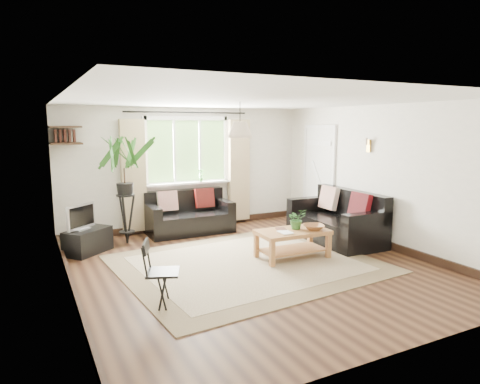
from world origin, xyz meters
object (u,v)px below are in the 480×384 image
coffee_table (292,244)px  folding_chair (163,273)px  palm_stand (125,190)px  sofa_right (335,217)px  sofa_back (189,213)px  tv_stand (88,241)px

coffee_table → folding_chair: (-2.31, -0.81, 0.16)m
palm_stand → sofa_right: bearing=-24.2°
sofa_back → sofa_right: sofa_right is taller
sofa_back → sofa_right: bearing=-38.7°
tv_stand → palm_stand: palm_stand is taller
palm_stand → folding_chair: (-0.20, -2.84, -0.56)m
sofa_back → folding_chair: size_ratio=2.10×
sofa_right → coffee_table: (-1.26, -0.52, -0.20)m
sofa_right → palm_stand: 3.73m
sofa_right → palm_stand: size_ratio=0.97×
tv_stand → palm_stand: bearing=-16.9°
palm_stand → folding_chair: 2.90m
coffee_table → palm_stand: bearing=136.0°
folding_chair → tv_stand: bearing=32.8°
sofa_back → coffee_table: 2.41m
tv_stand → palm_stand: (0.69, 0.29, 0.74)m
folding_chair → coffee_table: bearing=-48.9°
palm_stand → coffee_table: bearing=-44.0°
sofa_right → coffee_table: sofa_right is taller
coffee_table → palm_stand: (-2.11, 2.03, 0.72)m
sofa_back → palm_stand: size_ratio=0.86×
coffee_table → folding_chair: folding_chair is taller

